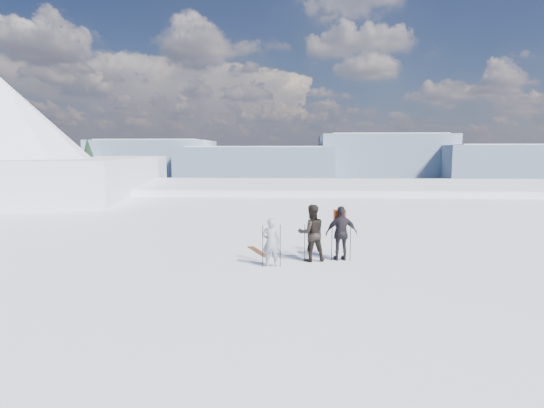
{
  "coord_description": "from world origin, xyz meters",
  "views": [
    {
      "loc": [
        -1.84,
        -11.28,
        3.56
      ],
      "look_at": [
        -2.52,
        3.0,
        1.79
      ],
      "focal_mm": 28.0,
      "sensor_mm": 36.0,
      "label": 1
    }
  ],
  "objects": [
    {
      "name": "backpack",
      "position": [
        -0.25,
        2.74,
        2.06
      ],
      "size": [
        0.41,
        0.27,
        0.53
      ],
      "primitive_type": "cube",
      "rotation": [
        0.0,
        0.0,
        3.29
      ],
      "color": "#C23D12",
      "rests_on": "skier_pack"
    },
    {
      "name": "far_mountain_range",
      "position": [
        29.6,
        454.78,
        -7.19
      ],
      "size": [
        770.0,
        110.0,
        53.0
      ],
      "color": "slate",
      "rests_on": "ground"
    },
    {
      "name": "lake_basin",
      "position": [
        0.0,
        30.0,
        -6.5
      ],
      "size": [
        820.0,
        820.0,
        71.62
      ],
      "color": "white",
      "rests_on": "ground"
    },
    {
      "name": "ski_poles",
      "position": [
        -1.32,
        2.04,
        0.63
      ],
      "size": [
        2.83,
        0.95,
        1.34
      ],
      "color": "black",
      "rests_on": "ground"
    },
    {
      "name": "near_ridge",
      "position": [
        -26.56,
        29.34,
        -3.48
      ],
      "size": [
        31.37,
        35.68,
        25.62
      ],
      "color": "white",
      "rests_on": "ground"
    },
    {
      "name": "skier_pack",
      "position": [
        -0.21,
        2.49,
        0.9
      ],
      "size": [
        1.1,
        0.59,
        1.8
      ],
      "primitive_type": "imported",
      "rotation": [
        0.0,
        0.0,
        3.29
      ],
      "color": "black",
      "rests_on": "ground"
    },
    {
      "name": "skis_loose",
      "position": [
        -3.04,
        3.51,
        0.01
      ],
      "size": [
        0.93,
        1.59,
        0.03
      ],
      "color": "black",
      "rests_on": "ground"
    },
    {
      "name": "skier_grey",
      "position": [
        -2.49,
        1.6,
        0.76
      ],
      "size": [
        0.57,
        0.39,
        1.52
      ],
      "primitive_type": "imported",
      "rotation": [
        0.0,
        0.0,
        3.18
      ],
      "color": "gray",
      "rests_on": "ground"
    },
    {
      "name": "skier_dark",
      "position": [
        -1.2,
        2.35,
        0.93
      ],
      "size": [
        1.03,
        0.88,
        1.86
      ],
      "primitive_type": "imported",
      "rotation": [
        0.0,
        0.0,
        3.35
      ],
      "color": "black",
      "rests_on": "ground"
    }
  ]
}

